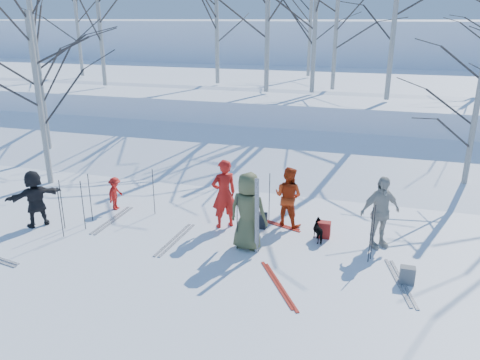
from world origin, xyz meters
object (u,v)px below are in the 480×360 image
(dog, at_px, (320,231))
(skier_olive_center, at_px, (248,211))
(skier_red_seated, at_px, (115,193))
(backpack_red, at_px, (324,230))
(skier_redor_behind, at_px, (288,196))
(skier_grey_west, at_px, (35,198))
(backpack_grey, at_px, (407,275))
(skier_red_north, at_px, (224,194))
(backpack_dark, at_px, (260,220))
(skier_cream_east, at_px, (380,212))

(dog, bearing_deg, skier_olive_center, 0.09)
(skier_red_seated, relative_size, backpack_red, 2.29)
(skier_red_seated, bearing_deg, skier_redor_behind, -85.94)
(skier_grey_west, xyz_separation_m, backpack_red, (7.38, 1.43, -0.56))
(backpack_grey, bearing_deg, dog, 143.75)
(skier_red_north, bearing_deg, dog, 137.85)
(skier_olive_center, height_order, skier_grey_west, skier_olive_center)
(skier_olive_center, height_order, backpack_dark, skier_olive_center)
(skier_red_north, xyz_separation_m, backpack_dark, (0.93, 0.20, -0.72))
(skier_red_north, relative_size, skier_grey_west, 1.21)
(skier_red_north, xyz_separation_m, dog, (2.53, -0.13, -0.66))
(skier_grey_west, bearing_deg, skier_redor_behind, 145.65)
(backpack_red, xyz_separation_m, backpack_grey, (1.92, -1.69, -0.02))
(backpack_dark, bearing_deg, skier_redor_behind, 30.68)
(skier_red_seated, relative_size, skier_cream_east, 0.54)
(skier_grey_west, height_order, backpack_dark, skier_grey_west)
(skier_olive_center, relative_size, skier_red_north, 1.03)
(skier_red_north, distance_m, skier_red_seated, 3.40)
(skier_red_seated, bearing_deg, backpack_grey, -103.14)
(skier_cream_east, xyz_separation_m, dog, (-1.37, -0.12, -0.62))
(skier_olive_center, relative_size, backpack_red, 4.51)
(skier_grey_west, relative_size, backpack_dark, 3.83)
(skier_red_north, distance_m, dog, 2.62)
(skier_redor_behind, bearing_deg, dog, 160.38)
(skier_red_north, height_order, backpack_grey, skier_red_north)
(skier_grey_west, height_order, backpack_grey, skier_grey_west)
(backpack_grey, bearing_deg, skier_cream_east, 111.68)
(backpack_red, bearing_deg, skier_red_seated, 178.59)
(backpack_dark, bearing_deg, skier_grey_west, -164.83)
(skier_olive_center, distance_m, skier_red_seated, 4.48)
(backpack_grey, relative_size, backpack_dark, 0.95)
(skier_grey_west, relative_size, dog, 2.46)
(skier_grey_west, xyz_separation_m, backpack_dark, (5.69, 1.54, -0.57))
(skier_cream_east, height_order, backpack_dark, skier_cream_east)
(skier_olive_center, height_order, skier_red_north, skier_olive_center)
(skier_grey_west, xyz_separation_m, backpack_grey, (9.30, -0.26, -0.58))
(skier_red_seated, relative_size, backpack_dark, 2.41)
(dog, bearing_deg, skier_red_seated, -31.62)
(dog, bearing_deg, backpack_red, -137.84)
(skier_red_north, distance_m, skier_cream_east, 3.90)
(skier_redor_behind, distance_m, skier_red_seated, 4.97)
(dog, bearing_deg, backpack_dark, -39.89)
(skier_red_seated, height_order, backpack_grey, skier_red_seated)
(skier_red_north, height_order, skier_redor_behind, skier_red_north)
(dog, distance_m, backpack_grey, 2.48)
(skier_olive_center, distance_m, backpack_red, 2.13)
(skier_grey_west, bearing_deg, skier_olive_center, 132.25)
(skier_red_seated, distance_m, skier_grey_west, 2.13)
(dog, xyz_separation_m, backpack_red, (0.08, 0.22, -0.05))
(skier_olive_center, xyz_separation_m, skier_grey_west, (-5.69, -0.35, -0.18))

